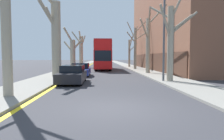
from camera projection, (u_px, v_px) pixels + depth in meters
The scene contains 17 objects.
ground_plane at pixel (115, 109), 7.60m from camera, with size 300.00×300.00×0.00m, color #333338.
sidewalk_left at pixel (85, 64), 57.18m from camera, with size 3.06×120.00×0.12m, color gray.
sidewalk_right at pixel (123, 64), 57.70m from camera, with size 3.06×120.00×0.12m, color gray.
building_facade_right at pixel (180, 20), 31.73m from camera, with size 10.08×30.03×15.92m.
kerb_line_stripe at pixel (91, 64), 57.26m from camera, with size 0.24×120.00×0.01m, color yellow.
street_tree_left_0 at pixel (6, 17), 9.22m from camera, with size 3.53×2.48×8.59m.
street_tree_left_1 at pixel (55, 36), 19.03m from camera, with size 2.33×2.66×8.74m.
street_tree_left_2 at pixel (72, 53), 29.56m from camera, with size 3.01×2.90×6.28m.
street_tree_left_3 at pixel (81, 49), 40.69m from camera, with size 3.05×3.10×7.41m.
street_tree_right_0 at pixel (171, 38), 15.51m from camera, with size 3.41×2.94×8.17m.
street_tree_right_1 at pixel (148, 42), 23.62m from camera, with size 2.86×4.45×7.67m.
street_tree_right_2 at pixel (135, 46), 32.23m from camera, with size 3.97×2.97×7.97m.
street_tree_right_3 at pixel (130, 51), 39.64m from camera, with size 1.87×3.04×8.21m.
double_decker_bus at pixel (103, 54), 32.20m from camera, with size 2.57×10.62×4.53m.
parked_car_0 at pixel (73, 74), 15.28m from camera, with size 1.82×4.54×1.36m.
parked_car_1 at pixel (81, 70), 21.01m from camera, with size 1.89×3.97×1.36m.
lamp_post at pixel (163, 22), 15.38m from camera, with size 1.40×0.20×8.41m.
Camera 1 is at (-0.47, -7.47, 1.95)m, focal length 32.00 mm.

